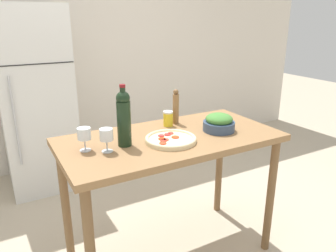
{
  "coord_description": "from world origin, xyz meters",
  "views": [
    {
      "loc": [
        -0.98,
        -1.72,
        1.65
      ],
      "look_at": [
        0.0,
        0.04,
        0.97
      ],
      "focal_mm": 35.0,
      "sensor_mm": 36.0,
      "label": 1
    }
  ],
  "objects_px": {
    "homemade_pizza": "(171,139)",
    "pepper_mill": "(176,107)",
    "refrigerator": "(36,100)",
    "wine_glass_far": "(84,135)",
    "wine_glass_near": "(106,136)",
    "salt_canister": "(168,119)",
    "wine_bottle": "(124,117)",
    "salad_bowl": "(219,123)"
  },
  "relations": [
    {
      "from": "homemade_pizza",
      "to": "pepper_mill",
      "type": "bearing_deg",
      "value": 54.82
    },
    {
      "from": "refrigerator",
      "to": "wine_glass_far",
      "type": "relative_size",
      "value": 12.81
    },
    {
      "from": "wine_glass_near",
      "to": "salt_canister",
      "type": "xyz_separation_m",
      "value": [
        0.53,
        0.24,
        -0.04
      ]
    },
    {
      "from": "refrigerator",
      "to": "wine_bottle",
      "type": "bearing_deg",
      "value": -79.82
    },
    {
      "from": "salad_bowl",
      "to": "salt_canister",
      "type": "height_order",
      "value": "salad_bowl"
    },
    {
      "from": "wine_glass_near",
      "to": "salad_bowl",
      "type": "height_order",
      "value": "wine_glass_near"
    },
    {
      "from": "refrigerator",
      "to": "homemade_pizza",
      "type": "height_order",
      "value": "refrigerator"
    },
    {
      "from": "wine_bottle",
      "to": "wine_glass_near",
      "type": "distance_m",
      "value": 0.15
    },
    {
      "from": "wine_bottle",
      "to": "salt_canister",
      "type": "height_order",
      "value": "wine_bottle"
    },
    {
      "from": "wine_glass_far",
      "to": "salad_bowl",
      "type": "bearing_deg",
      "value": -6.26
    },
    {
      "from": "homemade_pizza",
      "to": "wine_glass_near",
      "type": "bearing_deg",
      "value": 174.11
    },
    {
      "from": "wine_bottle",
      "to": "homemade_pizza",
      "type": "relative_size",
      "value": 1.16
    },
    {
      "from": "pepper_mill",
      "to": "salad_bowl",
      "type": "bearing_deg",
      "value": -58.5
    },
    {
      "from": "refrigerator",
      "to": "wine_glass_far",
      "type": "xyz_separation_m",
      "value": [
        0.06,
        -1.56,
        0.13
      ]
    },
    {
      "from": "wine_glass_near",
      "to": "wine_bottle",
      "type": "bearing_deg",
      "value": 17.98
    },
    {
      "from": "wine_glass_near",
      "to": "salad_bowl",
      "type": "distance_m",
      "value": 0.78
    },
    {
      "from": "refrigerator",
      "to": "wine_bottle",
      "type": "height_order",
      "value": "refrigerator"
    },
    {
      "from": "refrigerator",
      "to": "salad_bowl",
      "type": "bearing_deg",
      "value": -60.4
    },
    {
      "from": "wine_glass_far",
      "to": "wine_bottle",
      "type": "bearing_deg",
      "value": -8.71
    },
    {
      "from": "wine_bottle",
      "to": "wine_glass_far",
      "type": "xyz_separation_m",
      "value": [
        -0.23,
        0.04,
        -0.08
      ]
    },
    {
      "from": "wine_bottle",
      "to": "salt_canister",
      "type": "relative_size",
      "value": 3.47
    },
    {
      "from": "wine_bottle",
      "to": "salt_canister",
      "type": "xyz_separation_m",
      "value": [
        0.41,
        0.2,
        -0.12
      ]
    },
    {
      "from": "refrigerator",
      "to": "pepper_mill",
      "type": "relative_size",
      "value": 7.0
    },
    {
      "from": "refrigerator",
      "to": "wine_glass_near",
      "type": "height_order",
      "value": "refrigerator"
    },
    {
      "from": "wine_glass_far",
      "to": "salt_canister",
      "type": "xyz_separation_m",
      "value": [
        0.64,
        0.16,
        -0.04
      ]
    },
    {
      "from": "pepper_mill",
      "to": "homemade_pizza",
      "type": "bearing_deg",
      "value": -125.18
    },
    {
      "from": "wine_bottle",
      "to": "wine_glass_far",
      "type": "distance_m",
      "value": 0.25
    },
    {
      "from": "salad_bowl",
      "to": "refrigerator",
      "type": "bearing_deg",
      "value": 119.6
    },
    {
      "from": "refrigerator",
      "to": "salad_bowl",
      "type": "relative_size",
      "value": 8.21
    },
    {
      "from": "wine_bottle",
      "to": "homemade_pizza",
      "type": "distance_m",
      "value": 0.32
    },
    {
      "from": "wine_bottle",
      "to": "salad_bowl",
      "type": "height_order",
      "value": "wine_bottle"
    },
    {
      "from": "wine_bottle",
      "to": "wine_glass_far",
      "type": "height_order",
      "value": "wine_bottle"
    },
    {
      "from": "wine_glass_near",
      "to": "wine_glass_far",
      "type": "height_order",
      "value": "same"
    },
    {
      "from": "refrigerator",
      "to": "homemade_pizza",
      "type": "xyz_separation_m",
      "value": [
        0.56,
        -1.68,
        0.05
      ]
    },
    {
      "from": "wine_glass_far",
      "to": "salt_canister",
      "type": "distance_m",
      "value": 0.66
    },
    {
      "from": "wine_bottle",
      "to": "salt_canister",
      "type": "bearing_deg",
      "value": 25.76
    },
    {
      "from": "wine_bottle",
      "to": "salad_bowl",
      "type": "relative_size",
      "value": 1.73
    },
    {
      "from": "pepper_mill",
      "to": "homemade_pizza",
      "type": "relative_size",
      "value": 0.79
    },
    {
      "from": "wine_glass_near",
      "to": "refrigerator",
      "type": "bearing_deg",
      "value": 95.63
    },
    {
      "from": "wine_glass_far",
      "to": "salt_canister",
      "type": "height_order",
      "value": "wine_glass_far"
    },
    {
      "from": "salad_bowl",
      "to": "homemade_pizza",
      "type": "bearing_deg",
      "value": -177.11
    },
    {
      "from": "refrigerator",
      "to": "wine_glass_near",
      "type": "distance_m",
      "value": 1.65
    }
  ]
}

